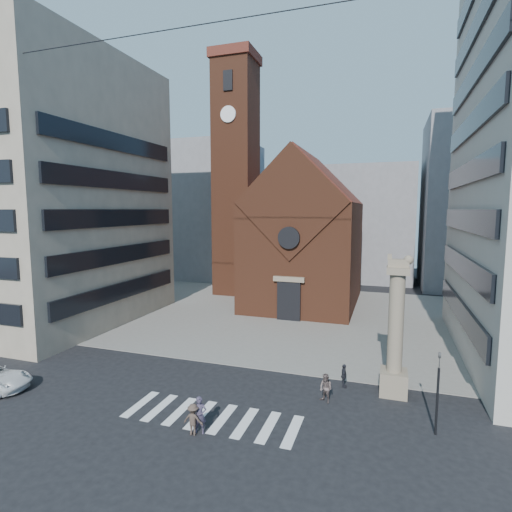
# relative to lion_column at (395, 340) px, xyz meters

# --- Properties ---
(ground) EXTENTS (120.00, 120.00, 0.00)m
(ground) POSITION_rel_lion_column_xyz_m (-10.01, -3.00, -3.46)
(ground) COLOR black
(ground) RESTS_ON ground
(piazza) EXTENTS (46.00, 30.00, 0.05)m
(piazza) POSITION_rel_lion_column_xyz_m (-10.01, 16.00, -3.43)
(piazza) COLOR gray
(piazza) RESTS_ON ground
(zebra_crossing) EXTENTS (10.20, 3.20, 0.01)m
(zebra_crossing) POSITION_rel_lion_column_xyz_m (-9.46, -6.00, -3.45)
(zebra_crossing) COLOR white
(zebra_crossing) RESTS_ON ground
(church) EXTENTS (12.00, 16.65, 18.00)m
(church) POSITION_rel_lion_column_xyz_m (-10.01, 22.04, 4.53)
(church) COLOR brown
(church) RESTS_ON ground
(campanile) EXTENTS (5.50, 5.50, 31.20)m
(campanile) POSITION_rel_lion_column_xyz_m (-20.01, 25.00, 12.28)
(campanile) COLOR brown
(campanile) RESTS_ON ground
(building_left) EXTENTS (18.00, 20.00, 26.00)m
(building_left) POSITION_rel_lion_column_xyz_m (-34.01, 7.00, 9.54)
(building_left) COLOR tan
(building_left) RESTS_ON ground
(bg_block_left) EXTENTS (16.00, 14.00, 22.00)m
(bg_block_left) POSITION_rel_lion_column_xyz_m (-30.01, 37.00, 7.54)
(bg_block_left) COLOR gray
(bg_block_left) RESTS_ON ground
(bg_block_mid) EXTENTS (14.00, 12.00, 18.00)m
(bg_block_mid) POSITION_rel_lion_column_xyz_m (-4.01, 42.00, 5.54)
(bg_block_mid) COLOR gray
(bg_block_mid) RESTS_ON ground
(bg_block_right) EXTENTS (16.00, 14.00, 24.00)m
(bg_block_right) POSITION_rel_lion_column_xyz_m (11.99, 39.00, 8.54)
(bg_block_right) COLOR gray
(bg_block_right) RESTS_ON ground
(lion_column) EXTENTS (1.63, 1.60, 8.68)m
(lion_column) POSITION_rel_lion_column_xyz_m (0.00, 0.00, 0.00)
(lion_column) COLOR gray
(lion_column) RESTS_ON ground
(traffic_light) EXTENTS (0.13, 0.16, 4.30)m
(traffic_light) POSITION_rel_lion_column_xyz_m (1.99, -4.00, -1.17)
(traffic_light) COLOR black
(traffic_light) RESTS_ON ground
(pedestrian_0) EXTENTS (0.80, 0.64, 1.91)m
(pedestrian_0) POSITION_rel_lion_column_xyz_m (-9.36, -7.63, -2.50)
(pedestrian_0) COLOR #3C3449
(pedestrian_0) RESTS_ON ground
(pedestrian_1) EXTENTS (1.04, 0.98, 1.70)m
(pedestrian_1) POSITION_rel_lion_column_xyz_m (-3.79, -2.33, -2.61)
(pedestrian_1) COLOR #60504C
(pedestrian_1) RESTS_ON ground
(pedestrian_2) EXTENTS (0.53, 0.95, 1.53)m
(pedestrian_2) POSITION_rel_lion_column_xyz_m (-2.99, 0.00, -2.69)
(pedestrian_2) COLOR black
(pedestrian_2) RESTS_ON ground
(pedestrian_3) EXTENTS (1.06, 0.63, 1.61)m
(pedestrian_3) POSITION_rel_lion_column_xyz_m (-9.59, -7.87, -2.65)
(pedestrian_3) COLOR #47372F
(pedestrian_3) RESTS_ON ground
(scooter_0) EXTENTS (0.97, 1.71, 0.85)m
(scooter_0) POSITION_rel_lion_column_xyz_m (-15.87, 14.88, -2.98)
(scooter_0) COLOR black
(scooter_0) RESTS_ON piazza
(scooter_1) EXTENTS (0.84, 1.63, 0.94)m
(scooter_1) POSITION_rel_lion_column_xyz_m (-14.15, 14.88, -2.93)
(scooter_1) COLOR black
(scooter_1) RESTS_ON piazza
(scooter_2) EXTENTS (0.97, 1.71, 0.85)m
(scooter_2) POSITION_rel_lion_column_xyz_m (-12.42, 14.88, -2.98)
(scooter_2) COLOR black
(scooter_2) RESTS_ON piazza
(scooter_3) EXTENTS (0.84, 1.63, 0.94)m
(scooter_3) POSITION_rel_lion_column_xyz_m (-10.70, 14.88, -2.93)
(scooter_3) COLOR black
(scooter_3) RESTS_ON piazza
(scooter_4) EXTENTS (0.97, 1.71, 0.85)m
(scooter_4) POSITION_rel_lion_column_xyz_m (-8.97, 14.88, -2.98)
(scooter_4) COLOR black
(scooter_4) RESTS_ON piazza
(scooter_5) EXTENTS (0.84, 1.63, 0.94)m
(scooter_5) POSITION_rel_lion_column_xyz_m (-7.25, 14.88, -2.93)
(scooter_5) COLOR black
(scooter_5) RESTS_ON piazza
(scooter_6) EXTENTS (0.97, 1.71, 0.85)m
(scooter_6) POSITION_rel_lion_column_xyz_m (-5.53, 14.88, -2.98)
(scooter_6) COLOR black
(scooter_6) RESTS_ON piazza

